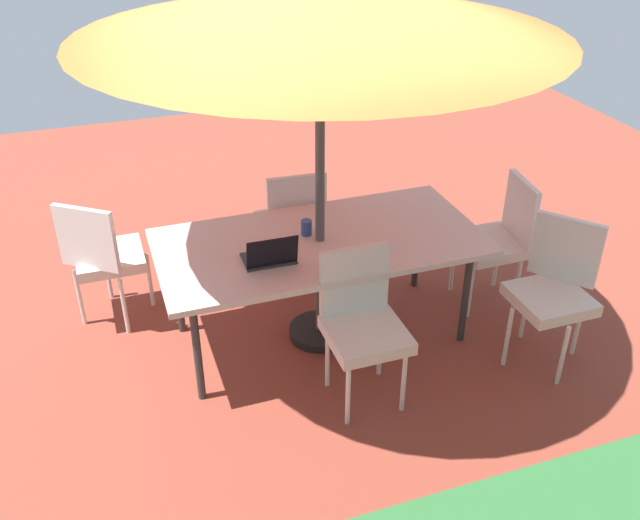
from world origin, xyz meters
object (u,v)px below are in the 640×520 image
(chair_north, at_px, (363,320))
(chair_northwest, at_px, (554,286))
(dining_table, at_px, (320,246))
(chair_west, at_px, (498,236))
(cup, at_px, (306,228))
(patio_umbrella, at_px, (320,10))
(chair_southeast, at_px, (104,254))
(chair_south, at_px, (293,220))
(laptop, at_px, (270,256))

(chair_north, relative_size, chair_northwest, 1.00)
(dining_table, bearing_deg, chair_northwest, 152.66)
(dining_table, distance_m, chair_northwest, 1.54)
(chair_west, height_order, cup, chair_west)
(patio_umbrella, distance_m, chair_southeast, 2.26)
(dining_table, height_order, chair_northwest, chair_northwest)
(chair_north, height_order, chair_southeast, same)
(chair_southeast, distance_m, cup, 1.45)
(chair_west, height_order, chair_northwest, same)
(dining_table, distance_m, patio_umbrella, 1.50)
(patio_umbrella, xyz_separation_m, chair_northwest, (-1.36, 0.70, -1.67))
(chair_south, relative_size, laptop, 3.02)
(dining_table, height_order, chair_southeast, chair_southeast)
(dining_table, relative_size, laptop, 6.59)
(chair_northwest, relative_size, laptop, 3.02)
(chair_southeast, xyz_separation_m, chair_south, (-1.40, -0.05, 0.00))
(chair_southeast, height_order, cup, chair_southeast)
(laptop, bearing_deg, patio_umbrella, -154.81)
(laptop, bearing_deg, chair_north, 133.88)
(chair_south, bearing_deg, chair_west, 154.79)
(patio_umbrella, distance_m, chair_west, 2.16)
(chair_north, relative_size, chair_west, 1.00)
(chair_west, height_order, chair_south, same)
(chair_south, height_order, cup, chair_south)
(chair_north, relative_size, chair_south, 1.00)
(chair_south, bearing_deg, patio_umbrella, 90.67)
(dining_table, height_order, patio_umbrella, patio_umbrella)
(chair_west, xyz_separation_m, chair_south, (1.34, -0.73, 0.00))
(chair_south, bearing_deg, cup, 84.77)
(dining_table, bearing_deg, chair_southeast, -26.43)
(chair_southeast, height_order, chair_south, same)
(chair_northwest, distance_m, laptop, 1.84)
(chair_west, relative_size, chair_southeast, 1.00)
(patio_umbrella, distance_m, chair_northwest, 2.27)
(dining_table, distance_m, laptop, 0.44)
(chair_southeast, xyz_separation_m, laptop, (-0.97, 0.85, 0.27))
(chair_west, xyz_separation_m, chair_southeast, (2.73, -0.67, 0.00))
(patio_umbrella, xyz_separation_m, cup, (0.06, -0.10, -1.40))
(dining_table, relative_size, chair_north, 2.18)
(chair_west, distance_m, chair_northwest, 0.70)
(chair_south, bearing_deg, dining_table, 90.67)
(cup, bearing_deg, dining_table, 122.72)
(chair_north, distance_m, chair_southeast, 1.93)
(chair_north, xyz_separation_m, chair_west, (-1.32, -0.65, 0.00))
(chair_west, bearing_deg, dining_table, -81.91)
(patio_umbrella, relative_size, cup, 26.85)
(patio_umbrella, height_order, chair_southeast, patio_umbrella)
(chair_northwest, bearing_deg, dining_table, -156.16)
(chair_west, bearing_deg, chair_south, -110.53)
(laptop, distance_m, cup, 0.42)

